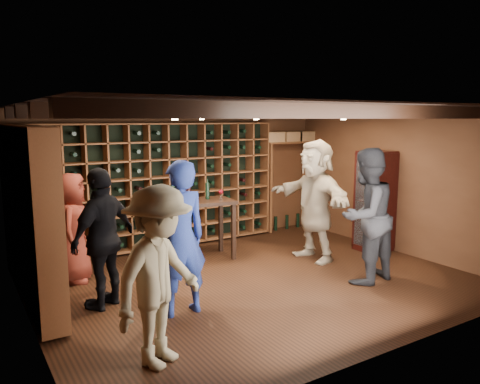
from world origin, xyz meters
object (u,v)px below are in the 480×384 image
man_blue_shirt (180,238)px  guest_woman_black (104,238)px  man_grey_suit (366,216)px  guest_beige (315,200)px  display_cabinet (375,203)px  guest_red_floral (72,228)px  tasting_table (193,209)px  guest_khaki (159,277)px

man_blue_shirt → guest_woman_black: size_ratio=1.06×
man_grey_suit → guest_beige: guest_beige is taller
display_cabinet → guest_red_floral: size_ratio=1.10×
guest_beige → man_grey_suit: bearing=-4.4°
display_cabinet → guest_red_floral: (-4.95, 1.15, -0.06)m
display_cabinet → guest_red_floral: 5.08m
guest_woman_black → tasting_table: size_ratio=1.26×
display_cabinet → guest_beige: size_ratio=0.87×
man_blue_shirt → tasting_table: man_blue_shirt is taller
man_grey_suit → guest_khaki: 3.44m
man_grey_suit → guest_red_floral: bearing=-40.2°
guest_khaki → guest_beige: 3.97m
guest_red_floral → guest_woman_black: bearing=-151.7°
guest_woman_black → guest_khaki: guest_woman_black is taller
guest_red_floral → tasting_table: (1.94, 0.03, 0.08)m
guest_beige → tasting_table: bearing=-119.2°
guest_khaki → guest_beige: bearing=-1.9°
guest_red_floral → guest_woman_black: size_ratio=0.90×
guest_khaki → man_blue_shirt: bearing=26.3°
guest_woman_black → display_cabinet: bearing=148.1°
guest_red_floral → tasting_table: bearing=-67.1°
guest_red_floral → tasting_table: 1.94m
guest_red_floral → guest_beige: 3.82m
man_blue_shirt → guest_woman_black: bearing=-46.7°
man_blue_shirt → guest_khaki: size_ratio=1.07×
guest_woman_black → tasting_table: bearing=-178.8°
guest_beige → tasting_table: 2.03m
man_blue_shirt → guest_khaki: 1.17m
guest_woman_black → man_grey_suit: bearing=130.6°
guest_woman_black → guest_khaki: (0.05, -1.68, -0.01)m
tasting_table → guest_red_floral: bearing=-172.2°
guest_khaki → guest_beige: size_ratio=0.87×
guest_khaki → display_cabinet: bearing=-10.1°
man_grey_suit → guest_woman_black: man_grey_suit is taller
guest_woman_black → guest_khaki: 1.68m
guest_beige → tasting_table: guest_beige is taller
man_grey_suit → guest_beige: (0.12, 1.24, 0.04)m
display_cabinet → guest_red_floral: bearing=167.0°
guest_red_floral → guest_khaki: size_ratio=0.91×
guest_red_floral → guest_khaki: bearing=-154.5°
tasting_table → guest_beige: bearing=-23.7°
display_cabinet → man_blue_shirt: size_ratio=0.94×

